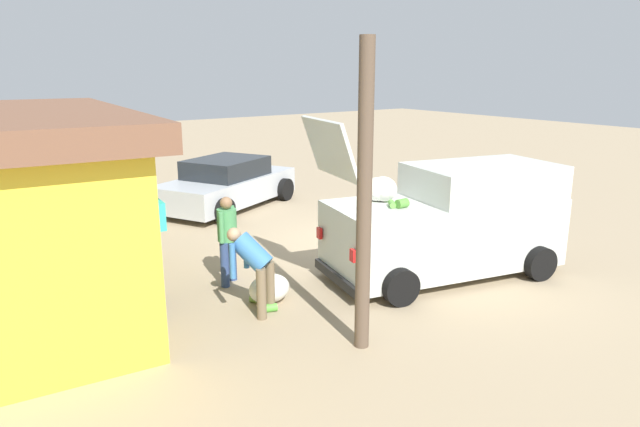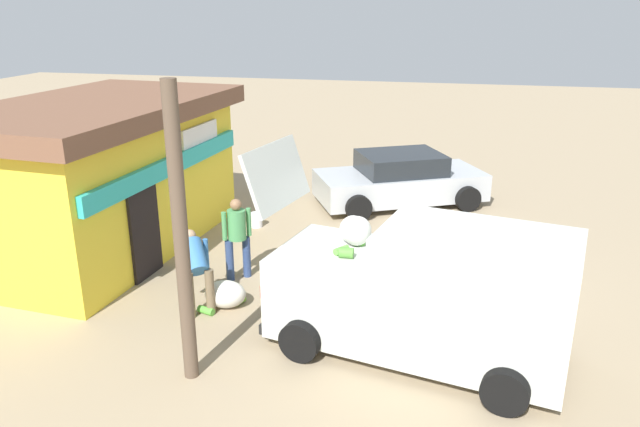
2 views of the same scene
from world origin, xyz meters
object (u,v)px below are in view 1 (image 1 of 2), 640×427
Objects in this scene: parked_sedan at (227,184)px; unloaded_banana_pile at (269,289)px; delivery_van at (450,221)px; customer_bending at (254,263)px; vendor_standing at (227,234)px; paint_bucket at (147,242)px; storefront_bar at (6,212)px.

parked_sedan reaches higher than unloaded_banana_pile.
delivery_van reaches higher than customer_bending.
vendor_standing is (-5.21, 2.52, 0.28)m from parked_sedan.
paint_bucket is at bearing 41.98° from delivery_van.
storefront_bar is 3.55m from paint_bucket.
vendor_standing is at bearing 8.14° from unloaded_banana_pile.
unloaded_banana_pile is at bearing 78.02° from delivery_van.
parked_sedan is 2.91× the size of vendor_standing.
customer_bending is at bearing 120.54° from unloaded_banana_pile.
parked_sedan is 3.97m from paint_bucket.
paint_bucket is at bearing 11.53° from vendor_standing.
storefront_bar is 1.44× the size of parked_sedan.
delivery_van reaches higher than parked_sedan.
storefront_bar is at bearing 74.52° from vendor_standing.
parked_sedan is at bearing 8.55° from delivery_van.
storefront_bar reaches higher than customer_bending.
unloaded_banana_pile is 3.95m from paint_bucket.
customer_bending reaches higher than parked_sedan.
paint_bucket is at bearing 128.72° from parked_sedan.
parked_sedan is at bearing -22.69° from customer_bending.
unloaded_banana_pile reaches higher than paint_bucket.
storefront_bar is 4.19× the size of vendor_standing.
paint_bucket is (4.11, 0.33, -0.66)m from customer_bending.
delivery_van is 6.38× the size of unloaded_banana_pile.
unloaded_banana_pile is (-2.04, -3.40, -1.38)m from storefront_bar.
customer_bending is at bearing -127.02° from storefront_bar.
customer_bending is at bearing 157.31° from parked_sedan.
unloaded_banana_pile is at bearing -171.86° from vendor_standing.
delivery_van is at bearing -101.98° from unloaded_banana_pile.
parked_sedan is at bearing -51.28° from paint_bucket.
delivery_van is 7.16m from parked_sedan.
delivery_van is (-2.76, -6.82, -0.60)m from storefront_bar.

